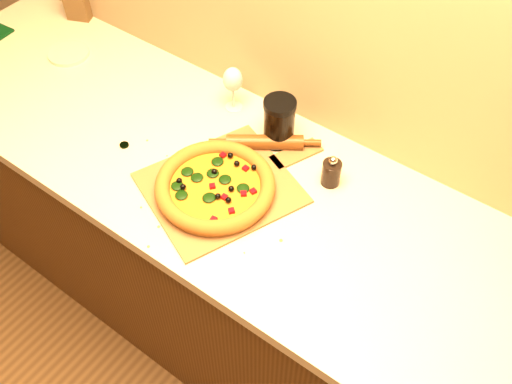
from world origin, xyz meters
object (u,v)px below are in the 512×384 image
at_px(pizza_peel, 225,186).
at_px(pizza, 215,186).
at_px(rolling_pin, 265,142).
at_px(wine_glass, 233,81).
at_px(dark_jar, 279,122).
at_px(side_plate, 69,53).
at_px(pepper_grinder, 331,172).

bearing_deg(pizza_peel, pizza, -77.19).
distance_m(rolling_pin, wine_glass, 0.22).
height_order(wine_glass, dark_jar, dark_jar).
height_order(pizza, wine_glass, wine_glass).
height_order(wine_glass, side_plate, wine_glass).
distance_m(pizza, side_plate, 0.83).
bearing_deg(pizza, pizza_peel, 79.97).
xyz_separation_m(pepper_grinder, side_plate, (-1.04, -0.03, -0.04)).
distance_m(pizza_peel, rolling_pin, 0.19).
xyz_separation_m(pizza, rolling_pin, (0.01, 0.22, -0.01)).
bearing_deg(pepper_grinder, dark_jar, 166.58).
height_order(pizza_peel, pepper_grinder, pepper_grinder).
bearing_deg(pizza_peel, wine_glass, 146.26).
xyz_separation_m(rolling_pin, wine_glass, (-0.18, 0.09, 0.08)).
bearing_deg(side_plate, pizza, -13.15).
relative_size(rolling_pin, side_plate, 1.98).
bearing_deg(side_plate, wine_glass, 11.10).
bearing_deg(wine_glass, pepper_grinder, -12.41).
relative_size(pizza, pepper_grinder, 3.25).
height_order(pepper_grinder, rolling_pin, pepper_grinder).
bearing_deg(dark_jar, wine_glass, 168.68).
height_order(pizza, pepper_grinder, pepper_grinder).
distance_m(pizza_peel, wine_glass, 0.35).
bearing_deg(pepper_grinder, rolling_pin, 179.29).
distance_m(pizza, rolling_pin, 0.22).
height_order(pizza, side_plate, pizza).
relative_size(rolling_pin, wine_glass, 1.86).
relative_size(pizza_peel, pizza, 1.71).
height_order(rolling_pin, wine_glass, wine_glass).
bearing_deg(rolling_pin, pepper_grinder, -0.71).
relative_size(wine_glass, dark_jar, 0.99).
xyz_separation_m(rolling_pin, dark_jar, (0.02, 0.05, 0.05)).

